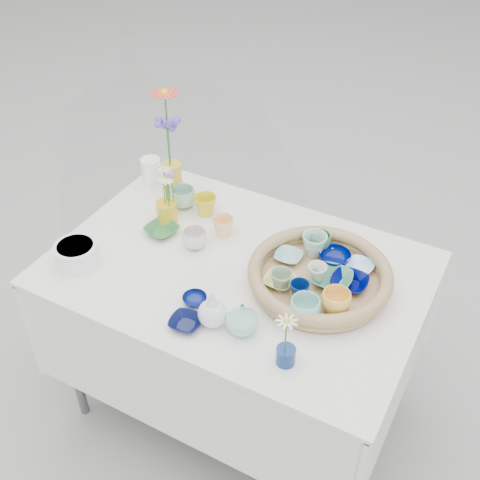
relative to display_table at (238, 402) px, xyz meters
The scene contains 34 objects.
ground 0.00m from the display_table, ahead, with size 80.00×80.00×0.00m, color gray.
display_table is the anchor object (origin of this frame).
wicker_tray 0.85m from the display_table, 10.12° to the left, with size 0.47×0.47×0.08m, color brown, non-canonical shape.
tray_ceramic_0 0.87m from the display_table, 29.91° to the left, with size 0.11×0.11×0.03m, color #000A51.
tray_ceramic_1 0.88m from the display_table, 11.41° to the left, with size 0.12×0.12×0.03m, color #000349.
tray_ceramic_2 0.90m from the display_table, ahead, with size 0.09×0.09×0.07m, color #FFC152.
tray_ceramic_3 0.86m from the display_table, 10.96° to the left, with size 0.13×0.13×0.03m, color #367D5B.
tray_ceramic_4 0.84m from the display_table, 12.60° to the right, with size 0.07×0.07×0.07m, color gray.
tray_ceramic_5 0.81m from the display_table, 35.15° to the left, with size 0.09×0.09×0.02m, color #87BEBA.
tray_ceramic_6 0.87m from the display_table, 39.04° to the left, with size 0.09×0.09×0.08m, color #A8DED6.
tray_ceramic_7 0.86m from the display_table, 10.70° to the left, with size 0.06×0.06×0.06m, color white.
tray_ceramic_8 0.90m from the display_table, 24.26° to the left, with size 0.09×0.09×0.02m, color #AAD7F4.
tray_ceramic_9 0.85m from the display_table, 11.38° to the right, with size 0.06×0.06×0.06m, color navy.
tray_ceramic_10 0.81m from the display_table, ahead, with size 0.10×0.10×0.02m, color #E2E27F.
tray_ceramic_11 0.88m from the display_table, 22.43° to the right, with size 0.10×0.10×0.08m, color #8FD5D0.
tray_ceramic_12 0.87m from the display_table, 44.10° to the left, with size 0.08×0.08×0.06m, color #358341.
loose_ceramic_0 0.87m from the display_table, 139.97° to the left, with size 0.09×0.09×0.08m, color gold.
loose_ceramic_1 0.82m from the display_table, 134.40° to the left, with size 0.08×0.08×0.07m, color #FFC77B.
loose_ceramic_2 0.85m from the display_table, behind, with size 0.12×0.12×0.03m, color #307339.
loose_ceramic_3 0.82m from the display_table, behind, with size 0.09×0.09×0.07m, color silver.
loose_ceramic_4 0.81m from the display_table, 100.00° to the right, with size 0.08×0.08×0.02m, color #051259.
loose_ceramic_5 0.91m from the display_table, 148.79° to the left, with size 0.10×0.10×0.08m, color #8DBCA4.
loose_ceramic_6 0.84m from the display_table, 91.61° to the right, with size 0.10×0.10×0.02m, color #080D35.
fluted_bowl 0.97m from the display_table, 153.91° to the right, with size 0.15×0.15×0.08m, color white, non-canonical shape.
bud_vase_paleblue 0.88m from the display_table, 77.41° to the right, with size 0.09×0.09×0.14m, color silver, non-canonical shape.
bud_vase_seafoam 0.87m from the display_table, 58.32° to the right, with size 0.10×0.10×0.11m, color #87CCB6.
bud_vase_cobalt 0.91m from the display_table, 42.75° to the right, with size 0.06×0.06×0.06m, color navy.
single_daisy 0.98m from the display_table, 43.10° to the right, with size 0.07×0.07×0.13m, color white, non-canonical shape.
tall_vase_yellow 0.98m from the display_table, 148.71° to the left, with size 0.08×0.08×0.14m, color gold.
gerbera 1.17m from the display_table, 148.45° to the left, with size 0.12×0.12×0.31m, color #EE4A30, non-canonical shape.
hydrangea 1.11m from the display_table, 149.87° to the left, with size 0.07×0.07×0.24m, color #594EA5, non-canonical shape.
white_pitcher 1.03m from the display_table, 152.16° to the left, with size 0.11×0.08×0.11m, color white, non-canonical shape.
daisy_cup 0.89m from the display_table, 163.55° to the left, with size 0.08×0.08×0.08m, color gold.
daisy_posy 0.99m from the display_table, 163.21° to the left, with size 0.08×0.08×0.14m, color white, non-canonical shape.
Camera 1 is at (0.74, -1.35, 2.13)m, focal length 45.00 mm.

